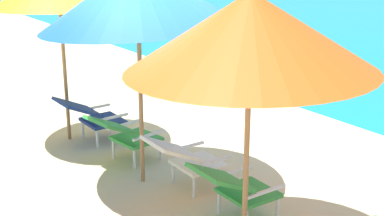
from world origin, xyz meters
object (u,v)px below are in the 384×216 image
object	(u,v)px
lounge_chair_far_left	(91,115)
lounge_chair_near_right	(186,157)
lounge_chair_far_right	(236,186)
beach_umbrella_right	(251,32)
lounge_chair_near_left	(125,133)

from	to	relation	value
lounge_chair_far_left	lounge_chair_near_right	world-z (taller)	same
lounge_chair_near_right	lounge_chair_far_left	bearing A→B (deg)	-175.68
lounge_chair_far_left	lounge_chair_far_right	distance (m)	2.84
lounge_chair_far_left	beach_umbrella_right	xyz separation A→B (m)	(3.27, -0.17, 1.67)
lounge_chair_far_left	lounge_chair_far_right	world-z (taller)	same
lounge_chair_near_left	beach_umbrella_right	xyz separation A→B (m)	(2.39, -0.17, 1.67)
beach_umbrella_right	lounge_chair_far_left	bearing A→B (deg)	177.04
lounge_chair_near_left	beach_umbrella_right	size ratio (longest dim) A/B	0.37
beach_umbrella_right	lounge_chair_near_left	bearing A→B (deg)	175.83
lounge_chair_near_left	lounge_chair_far_right	distance (m)	1.97
lounge_chair_far_left	lounge_chair_far_right	size ratio (longest dim) A/B	0.99
lounge_chair_near_left	lounge_chair_far_right	xyz separation A→B (m)	(1.96, 0.10, 0.00)
lounge_chair_near_left	lounge_chair_far_right	world-z (taller)	same
lounge_chair_near_right	lounge_chair_far_right	size ratio (longest dim) A/B	1.01
lounge_chair_far_right	lounge_chair_far_left	bearing A→B (deg)	-177.92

